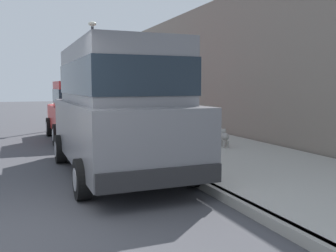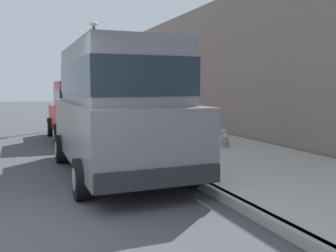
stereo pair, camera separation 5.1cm
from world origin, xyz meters
The scene contains 8 objects.
curb centered at (3.20, 0.00, 0.07)m, with size 0.16×64.00×0.14m, color gray.
sidewalk centered at (5.00, 0.00, 0.07)m, with size 3.60×64.00×0.14m, color #A8A59E.
car_grey_van centered at (2.15, 2.70, 1.39)m, with size 2.14×4.90×2.52m.
car_red_hatchback centered at (2.22, 7.78, 0.98)m, with size 1.97×3.81×1.88m.
dog_grey centered at (5.36, 4.00, 0.43)m, with size 0.35×0.73×0.49m.
fire_hydrant centered at (3.65, 7.43, 0.48)m, with size 0.34×0.24×0.72m.
street_lamp centered at (3.55, 12.36, 2.91)m, with size 0.36×0.36×4.42m.
building_facade centered at (7.10, 6.30, 2.36)m, with size 0.50×20.00×4.72m, color slate.
Camera 2 is at (0.36, -4.48, 1.74)m, focal length 39.93 mm.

